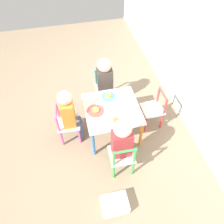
{
  "coord_description": "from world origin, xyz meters",
  "views": [
    {
      "loc": [
        1.65,
        -0.39,
        2.33
      ],
      "look_at": [
        0.0,
        0.0,
        0.37
      ],
      "focal_mm": 35.0,
      "sensor_mm": 36.0,
      "label": 1
    }
  ],
  "objects_px": {
    "child_front": "(69,112)",
    "chair_teal": "(105,88)",
    "kids_table": "(112,111)",
    "plate_left": "(108,96)",
    "storage_bin": "(115,205)",
    "plate_front": "(96,111)",
    "chair_green": "(122,157)",
    "child_left": "(105,79)",
    "child_right": "(121,140)",
    "plate_right": "(116,121)",
    "chair_pink": "(67,124)",
    "chair_red": "(154,110)"
  },
  "relations": [
    {
      "from": "kids_table",
      "to": "plate_front",
      "type": "height_order",
      "value": "plate_front"
    },
    {
      "from": "child_front",
      "to": "plate_right",
      "type": "height_order",
      "value": "child_front"
    },
    {
      "from": "chair_green",
      "to": "child_left",
      "type": "height_order",
      "value": "child_left"
    },
    {
      "from": "child_front",
      "to": "plate_front",
      "type": "distance_m",
      "value": 0.3
    },
    {
      "from": "child_left",
      "to": "chair_green",
      "type": "bearing_deg",
      "value": -89.7
    },
    {
      "from": "chair_green",
      "to": "chair_teal",
      "type": "bearing_deg",
      "value": -90.29
    },
    {
      "from": "kids_table",
      "to": "plate_left",
      "type": "height_order",
      "value": "plate_left"
    },
    {
      "from": "kids_table",
      "to": "chair_teal",
      "type": "height_order",
      "value": "chair_teal"
    },
    {
      "from": "chair_red",
      "to": "plate_right",
      "type": "bearing_deg",
      "value": -70.64
    },
    {
      "from": "chair_pink",
      "to": "kids_table",
      "type": "bearing_deg",
      "value": -90.0
    },
    {
      "from": "chair_teal",
      "to": "chair_red",
      "type": "height_order",
      "value": "same"
    },
    {
      "from": "chair_red",
      "to": "storage_bin",
      "type": "relative_size",
      "value": 1.95
    },
    {
      "from": "child_right",
      "to": "plate_right",
      "type": "distance_m",
      "value": 0.3
    },
    {
      "from": "plate_left",
      "to": "chair_teal",
      "type": "bearing_deg",
      "value": 175.85
    },
    {
      "from": "child_left",
      "to": "storage_bin",
      "type": "height_order",
      "value": "child_left"
    },
    {
      "from": "plate_right",
      "to": "plate_front",
      "type": "bearing_deg",
      "value": -135.0
    },
    {
      "from": "child_left",
      "to": "child_front",
      "type": "xyz_separation_m",
      "value": [
        0.46,
        -0.51,
        -0.01
      ]
    },
    {
      "from": "plate_left",
      "to": "storage_bin",
      "type": "distance_m",
      "value": 1.22
    },
    {
      "from": "kids_table",
      "to": "child_front",
      "type": "bearing_deg",
      "value": -93.59
    },
    {
      "from": "kids_table",
      "to": "child_front",
      "type": "relative_size",
      "value": 0.82
    },
    {
      "from": "chair_green",
      "to": "plate_front",
      "type": "xyz_separation_m",
      "value": [
        -0.55,
        -0.17,
        0.19
      ]
    },
    {
      "from": "plate_left",
      "to": "storage_bin",
      "type": "bearing_deg",
      "value": -9.68
    },
    {
      "from": "chair_green",
      "to": "chair_red",
      "type": "height_order",
      "value": "same"
    },
    {
      "from": "chair_pink",
      "to": "plate_front",
      "type": "xyz_separation_m",
      "value": [
        0.03,
        0.35,
        0.19
      ]
    },
    {
      "from": "chair_teal",
      "to": "chair_red",
      "type": "bearing_deg",
      "value": -42.91
    },
    {
      "from": "child_front",
      "to": "plate_right",
      "type": "bearing_deg",
      "value": -111.2
    },
    {
      "from": "chair_pink",
      "to": "storage_bin",
      "type": "height_order",
      "value": "chair_pink"
    },
    {
      "from": "chair_green",
      "to": "chair_teal",
      "type": "height_order",
      "value": "same"
    },
    {
      "from": "child_right",
      "to": "storage_bin",
      "type": "distance_m",
      "value": 0.65
    },
    {
      "from": "child_front",
      "to": "chair_teal",
      "type": "bearing_deg",
      "value": -41.19
    },
    {
      "from": "chair_teal",
      "to": "storage_bin",
      "type": "bearing_deg",
      "value": -95.7
    },
    {
      "from": "chair_teal",
      "to": "chair_pink",
      "type": "bearing_deg",
      "value": -135.46
    },
    {
      "from": "chair_red",
      "to": "plate_right",
      "type": "relative_size",
      "value": 3.29
    },
    {
      "from": "plate_left",
      "to": "plate_front",
      "type": "xyz_separation_m",
      "value": [
        0.2,
        -0.2,
        0.0
      ]
    },
    {
      "from": "kids_table",
      "to": "plate_left",
      "type": "bearing_deg",
      "value": 180.0
    },
    {
      "from": "chair_pink",
      "to": "plate_right",
      "type": "height_order",
      "value": "chair_pink"
    },
    {
      "from": "kids_table",
      "to": "plate_right",
      "type": "height_order",
      "value": "plate_right"
    },
    {
      "from": "plate_left",
      "to": "chair_pink",
      "type": "bearing_deg",
      "value": -73.69
    },
    {
      "from": "chair_teal",
      "to": "chair_red",
      "type": "xyz_separation_m",
      "value": [
        0.53,
        0.52,
        0.0
      ]
    },
    {
      "from": "child_left",
      "to": "plate_right",
      "type": "relative_size",
      "value": 4.84
    },
    {
      "from": "child_front",
      "to": "child_left",
      "type": "bearing_deg",
      "value": -44.49
    },
    {
      "from": "chair_pink",
      "to": "plate_left",
      "type": "bearing_deg",
      "value": -70.1
    },
    {
      "from": "chair_pink",
      "to": "chair_red",
      "type": "height_order",
      "value": "same"
    },
    {
      "from": "child_right",
      "to": "child_left",
      "type": "bearing_deg",
      "value": -90.29
    },
    {
      "from": "child_right",
      "to": "storage_bin",
      "type": "bearing_deg",
      "value": 70.84
    },
    {
      "from": "kids_table",
      "to": "plate_front",
      "type": "relative_size",
      "value": 3.26
    },
    {
      "from": "chair_green",
      "to": "child_right",
      "type": "height_order",
      "value": "child_right"
    },
    {
      "from": "kids_table",
      "to": "plate_left",
      "type": "distance_m",
      "value": 0.21
    },
    {
      "from": "chair_green",
      "to": "plate_front",
      "type": "bearing_deg",
      "value": -70.24
    },
    {
      "from": "kids_table",
      "to": "storage_bin",
      "type": "height_order",
      "value": "kids_table"
    }
  ]
}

